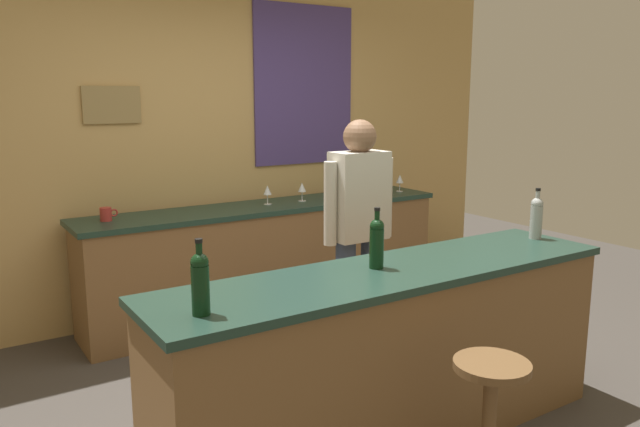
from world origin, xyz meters
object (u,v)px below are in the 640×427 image
wine_bottle_a (200,281)px  wine_glass_a (267,191)px  wine_glass_c (351,182)px  coffee_mug (106,214)px  wine_glass_d (400,180)px  wine_bottle_c (536,216)px  wine_glass_b (302,188)px  wine_bottle_b (377,241)px  bar_stool (489,411)px  bartender (359,227)px

wine_bottle_a → wine_glass_a: size_ratio=1.97×
wine_glass_c → coffee_mug: wine_glass_c is taller
wine_glass_c → wine_glass_d: (0.48, -0.09, 0.00)m
wine_bottle_a → wine_bottle_c: bearing=3.8°
wine_bottle_a → wine_glass_c: (2.31, 2.20, -0.05)m
wine_bottle_a → wine_glass_b: wine_bottle_a is taller
wine_bottle_b → wine_bottle_c: bearing=-0.5°
wine_bottle_a → wine_glass_c: wine_bottle_a is taller
bar_stool → wine_glass_b: 2.86m
bar_stool → wine_bottle_b: wine_bottle_b is taller
bar_stool → wine_glass_b: wine_glass_b is taller
wine_bottle_a → wine_bottle_b: (0.99, 0.15, 0.00)m
wine_glass_d → wine_bottle_c: bearing=-107.0°
wine_bottle_c → coffee_mug: (-2.00, 2.05, -0.11)m
wine_bottle_a → wine_bottle_c: same height
bar_stool → wine_glass_b: bearing=74.9°
wine_glass_d → wine_glass_b: bearing=177.7°
bartender → wine_glass_c: size_ratio=10.45×
wine_bottle_a → wine_glass_c: 3.19m
wine_glass_d → bar_stool: bearing=-123.2°
bartender → wine_glass_a: (0.01, 1.24, 0.07)m
bartender → wine_glass_c: 1.54m
bartender → wine_glass_a: 1.25m
wine_glass_c → wine_bottle_a: bearing=-136.4°
wine_bottle_c → wine_glass_b: size_ratio=1.97×
bartender → coffee_mug: (-1.26, 1.27, 0.01)m
wine_glass_b → wine_glass_c: size_ratio=1.00×
wine_glass_a → wine_glass_c: size_ratio=1.00×
wine_glass_a → coffee_mug: wine_glass_a is taller
wine_glass_a → wine_glass_c: bearing=2.4°
wine_bottle_b → wine_glass_c: wine_bottle_b is taller
wine_bottle_c → wine_glass_d: 2.05m
wine_bottle_c → wine_glass_a: 2.15m
coffee_mug → wine_bottle_b: bearing=-68.6°
bartender → wine_glass_c: bartender is taller
wine_glass_a → wine_bottle_c: bearing=-70.0°
wine_bottle_a → wine_glass_b: size_ratio=1.97×
wine_bottle_a → wine_glass_b: 2.78m
wine_glass_d → coffee_mug: size_ratio=1.24×
bar_stool → wine_glass_b: size_ratio=4.39×
bartender → wine_glass_c: (0.86, 1.28, 0.07)m
wine_glass_d → bartender: bearing=-138.5°
wine_bottle_a → wine_glass_a: (1.45, 2.16, -0.05)m
wine_bottle_c → wine_glass_c: wine_bottle_c is taller
wine_bottle_a → coffee_mug: size_ratio=2.45×
wine_glass_b → wine_glass_c: same height
wine_bottle_a → bartender: bearing=32.4°
bar_stool → wine_glass_c: bearing=65.3°
wine_glass_d → wine_bottle_a: bearing=-143.0°
wine_bottle_b → bar_stool: bearing=-86.0°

